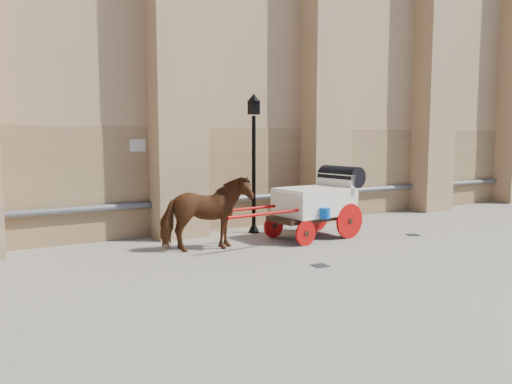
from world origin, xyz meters
TOP-DOWN VIEW (x-y plane):
  - ground at (0.00, 0.00)m, footprint 90.00×90.00m
  - horse at (-1.09, 1.66)m, footprint 2.24×1.26m
  - carriage at (2.26, 1.65)m, footprint 4.48×1.69m
  - street_lamp at (1.06, 3.10)m, footprint 0.37×0.37m
  - drain_grate_near at (0.37, -0.87)m, footprint 0.36×0.36m
  - drain_grate_far at (4.67, 0.49)m, footprint 0.41×0.41m

SIDE VIEW (x-z plane):
  - ground at x=0.00m, z-range 0.00..0.00m
  - drain_grate_near at x=0.37m, z-range 0.00..0.01m
  - drain_grate_far at x=4.67m, z-range 0.00..0.01m
  - horse at x=-1.09m, z-range 0.00..1.80m
  - carriage at x=2.26m, z-range 0.08..1.99m
  - street_lamp at x=1.06m, z-range 0.14..4.07m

